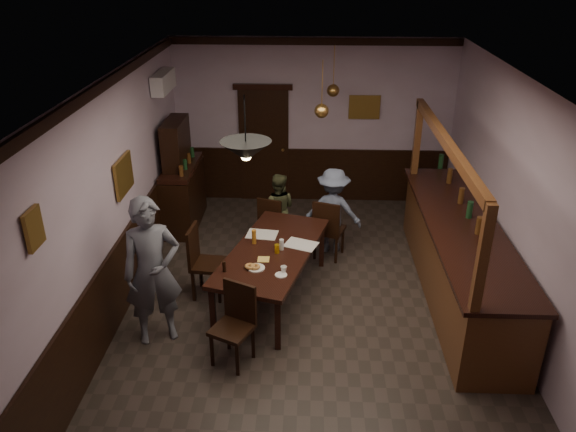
# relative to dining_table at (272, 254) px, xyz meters

# --- Properties ---
(room) EXTENTS (5.01, 8.01, 3.01)m
(room) POSITION_rel_dining_table_xyz_m (0.53, -0.61, 0.81)
(room) COLOR #2D2621
(room) RESTS_ON ground
(dining_table) EXTENTS (1.55, 2.39, 0.75)m
(dining_table) POSITION_rel_dining_table_xyz_m (0.00, 0.00, 0.00)
(dining_table) COLOR black
(dining_table) RESTS_ON ground
(chair_far_left) EXTENTS (0.50, 0.50, 0.91)m
(chair_far_left) POSITION_rel_dining_table_xyz_m (-0.10, 1.35, -0.19)
(chair_far_left) COLOR black
(chair_far_left) RESTS_ON ground
(chair_far_right) EXTENTS (0.54, 0.54, 0.98)m
(chair_far_right) POSITION_rel_dining_table_xyz_m (0.77, 1.10, -0.15)
(chair_far_right) COLOR black
(chair_far_right) RESTS_ON ground
(chair_near) EXTENTS (0.56, 0.56, 0.97)m
(chair_near) POSITION_rel_dining_table_xyz_m (-0.34, -1.28, -0.15)
(chair_near) COLOR black
(chair_near) RESTS_ON ground
(chair_side) EXTENTS (0.48, 0.48, 1.02)m
(chair_side) POSITION_rel_dining_table_xyz_m (-0.96, 0.04, -0.12)
(chair_side) COLOR black
(chair_side) RESTS_ON ground
(person_standing) EXTENTS (0.80, 0.68, 1.87)m
(person_standing) POSITION_rel_dining_table_xyz_m (-1.35, -0.92, 0.25)
(person_standing) COLOR #5A5C67
(person_standing) RESTS_ON ground
(person_seated_left) EXTENTS (0.62, 0.50, 1.18)m
(person_seated_left) POSITION_rel_dining_table_xyz_m (-0.02, 1.61, -0.09)
(person_seated_left) COLOR #474A2C
(person_seated_left) RESTS_ON ground
(person_seated_right) EXTENTS (0.97, 0.67, 1.37)m
(person_seated_right) POSITION_rel_dining_table_xyz_m (0.85, 1.37, 0.00)
(person_seated_right) COLOR slate
(person_seated_right) RESTS_ON ground
(newspaper_left) EXTENTS (0.46, 0.35, 0.01)m
(newspaper_left) POSITION_rel_dining_table_xyz_m (-0.17, 0.42, 0.07)
(newspaper_left) COLOR silver
(newspaper_left) RESTS_ON dining_table
(newspaper_right) EXTENTS (0.50, 0.43, 0.01)m
(newspaper_right) POSITION_rel_dining_table_xyz_m (0.38, 0.14, 0.07)
(newspaper_right) COLOR silver
(newspaper_right) RESTS_ON dining_table
(napkin) EXTENTS (0.18, 0.18, 0.00)m
(napkin) POSITION_rel_dining_table_xyz_m (-0.10, -0.27, 0.07)
(napkin) COLOR #DDB751
(napkin) RESTS_ON dining_table
(saucer) EXTENTS (0.15, 0.15, 0.01)m
(saucer) POSITION_rel_dining_table_xyz_m (0.15, -0.64, 0.07)
(saucer) COLOR white
(saucer) RESTS_ON dining_table
(coffee_cup) EXTENTS (0.10, 0.10, 0.07)m
(coffee_cup) POSITION_rel_dining_table_xyz_m (0.18, -0.58, 0.11)
(coffee_cup) COLOR white
(coffee_cup) RESTS_ON saucer
(pastry_plate) EXTENTS (0.22, 0.22, 0.01)m
(pastry_plate) POSITION_rel_dining_table_xyz_m (-0.17, -0.49, 0.07)
(pastry_plate) COLOR white
(pastry_plate) RESTS_ON dining_table
(pastry_ring_a) EXTENTS (0.13, 0.13, 0.04)m
(pastry_ring_a) POSITION_rel_dining_table_xyz_m (-0.25, -0.50, 0.10)
(pastry_ring_a) COLOR #C68C47
(pastry_ring_a) RESTS_ON pastry_plate
(pastry_ring_b) EXTENTS (0.13, 0.13, 0.04)m
(pastry_ring_b) POSITION_rel_dining_table_xyz_m (-0.18, -0.51, 0.10)
(pastry_ring_b) COLOR #C68C47
(pastry_ring_b) RESTS_ON pastry_plate
(soda_can) EXTENTS (0.07, 0.07, 0.12)m
(soda_can) POSITION_rel_dining_table_xyz_m (0.07, -0.09, 0.12)
(soda_can) COLOR yellow
(soda_can) RESTS_ON dining_table
(beer_glass) EXTENTS (0.06, 0.06, 0.20)m
(beer_glass) POSITION_rel_dining_table_xyz_m (-0.26, 0.16, 0.16)
(beer_glass) COLOR #BF721E
(beer_glass) RESTS_ON dining_table
(water_glass) EXTENTS (0.06, 0.06, 0.15)m
(water_glass) POSITION_rel_dining_table_xyz_m (0.12, 0.00, 0.14)
(water_glass) COLOR silver
(water_glass) RESTS_ON dining_table
(pepper_mill) EXTENTS (0.04, 0.04, 0.14)m
(pepper_mill) POSITION_rel_dining_table_xyz_m (-0.56, -0.58, 0.13)
(pepper_mill) COLOR black
(pepper_mill) RESTS_ON dining_table
(sideboard) EXTENTS (0.50, 1.40, 1.85)m
(sideboard) POSITION_rel_dining_table_xyz_m (-1.68, 2.21, 0.06)
(sideboard) COLOR black
(sideboard) RESTS_ON ground
(bar_counter) EXTENTS (0.94, 4.04, 2.27)m
(bar_counter) POSITION_rel_dining_table_xyz_m (2.52, 0.21, -0.11)
(bar_counter) COLOR #532516
(bar_counter) RESTS_ON ground
(door_back) EXTENTS (0.90, 0.06, 2.10)m
(door_back) POSITION_rel_dining_table_xyz_m (-0.37, 3.34, 0.36)
(door_back) COLOR black
(door_back) RESTS_ON ground
(ac_unit) EXTENTS (0.20, 0.85, 0.30)m
(ac_unit) POSITION_rel_dining_table_xyz_m (-1.85, 2.29, 1.76)
(ac_unit) COLOR white
(ac_unit) RESTS_ON ground
(picture_left_small) EXTENTS (0.04, 0.28, 0.36)m
(picture_left_small) POSITION_rel_dining_table_xyz_m (-1.93, -2.21, 1.46)
(picture_left_small) COLOR olive
(picture_left_small) RESTS_ON ground
(picture_left_large) EXTENTS (0.04, 0.62, 0.48)m
(picture_left_large) POSITION_rel_dining_table_xyz_m (-1.93, 0.19, 1.01)
(picture_left_large) COLOR olive
(picture_left_large) RESTS_ON ground
(picture_back) EXTENTS (0.55, 0.04, 0.42)m
(picture_back) POSITION_rel_dining_table_xyz_m (1.43, 3.35, 1.11)
(picture_back) COLOR olive
(picture_back) RESTS_ON ground
(pendant_iron) EXTENTS (0.56, 0.56, 0.72)m
(pendant_iron) POSITION_rel_dining_table_xyz_m (-0.21, -0.77, 1.70)
(pendant_iron) COLOR black
(pendant_iron) RESTS_ON ground
(pendant_brass_mid) EXTENTS (0.20, 0.20, 0.81)m
(pendant_brass_mid) POSITION_rel_dining_table_xyz_m (0.63, 1.22, 1.61)
(pendant_brass_mid) COLOR #BF8C3F
(pendant_brass_mid) RESTS_ON ground
(pendant_brass_far) EXTENTS (0.20, 0.20, 0.81)m
(pendant_brass_far) POSITION_rel_dining_table_xyz_m (0.83, 2.45, 1.61)
(pendant_brass_far) COLOR #BF8C3F
(pendant_brass_far) RESTS_ON ground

